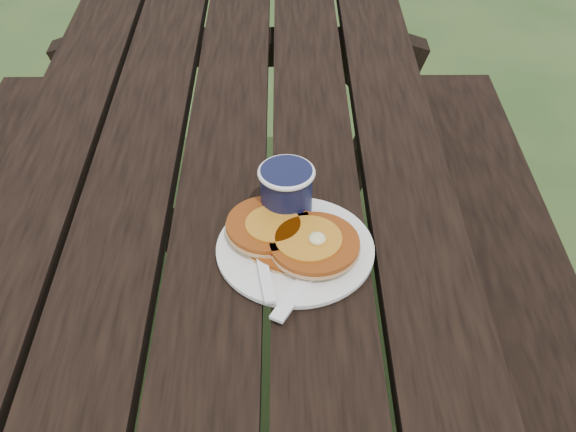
{
  "coord_description": "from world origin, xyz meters",
  "views": [
    {
      "loc": [
        0.1,
        -0.89,
        1.47
      ],
      "look_at": [
        0.11,
        -0.11,
        0.8
      ],
      "focal_mm": 45.0,
      "sensor_mm": 36.0,
      "label": 1
    }
  ],
  "objects_px": {
    "picnic_table": "(233,349)",
    "pancake_stack": "(293,237)",
    "plate": "(295,250)",
    "coffee_cup": "(286,191)"
  },
  "relations": [
    {
      "from": "picnic_table",
      "to": "plate",
      "type": "height_order",
      "value": "plate"
    },
    {
      "from": "picnic_table",
      "to": "coffee_cup",
      "type": "distance_m",
      "value": 0.45
    },
    {
      "from": "plate",
      "to": "coffee_cup",
      "type": "relative_size",
      "value": 2.5
    },
    {
      "from": "picnic_table",
      "to": "pancake_stack",
      "type": "xyz_separation_m",
      "value": [
        0.11,
        -0.12,
        0.41
      ]
    },
    {
      "from": "plate",
      "to": "pancake_stack",
      "type": "height_order",
      "value": "pancake_stack"
    },
    {
      "from": "coffee_cup",
      "to": "pancake_stack",
      "type": "bearing_deg",
      "value": -83.76
    },
    {
      "from": "pancake_stack",
      "to": "picnic_table",
      "type": "bearing_deg",
      "value": 131.98
    },
    {
      "from": "picnic_table",
      "to": "plate",
      "type": "bearing_deg",
      "value": -48.49
    },
    {
      "from": "plate",
      "to": "pancake_stack",
      "type": "bearing_deg",
      "value": 121.05
    },
    {
      "from": "pancake_stack",
      "to": "coffee_cup",
      "type": "xyz_separation_m",
      "value": [
        -0.01,
        0.07,
        0.03
      ]
    }
  ]
}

